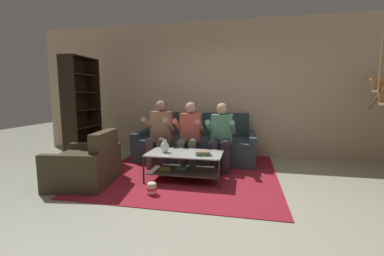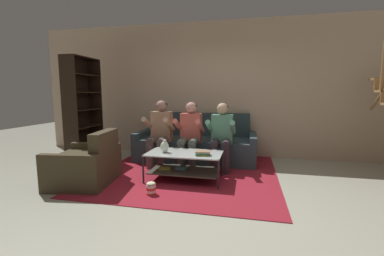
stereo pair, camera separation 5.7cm
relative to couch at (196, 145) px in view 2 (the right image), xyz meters
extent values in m
plane|color=#AAAC98|center=(0.37, -1.90, -0.30)|extent=(16.80, 16.80, 0.00)
cube|color=#C8AB8F|center=(0.37, 0.56, 1.15)|extent=(8.40, 0.12, 2.90)
cylinder|color=#B07F4C|center=(3.16, -0.29, 1.58)|extent=(0.04, 0.04, 0.90)
cube|color=#304147|center=(0.00, -0.06, -0.08)|extent=(2.16, 0.99, 0.46)
cube|color=#29373C|center=(0.00, 0.35, 0.40)|extent=(2.16, 0.18, 0.49)
cube|color=#304147|center=(-1.14, -0.06, -0.02)|extent=(0.13, 0.99, 0.58)
cube|color=#304147|center=(1.14, -0.06, -0.02)|extent=(0.13, 0.99, 0.58)
cylinder|color=#564844|center=(-0.68, -0.86, -0.08)|extent=(0.14, 0.14, 0.46)
cylinder|color=#564844|center=(-0.48, -0.86, -0.08)|extent=(0.14, 0.14, 0.46)
cylinder|color=#564844|center=(-0.68, -0.68, 0.20)|extent=(0.14, 0.42, 0.14)
cylinder|color=#564844|center=(-0.48, -0.68, 0.20)|extent=(0.14, 0.42, 0.14)
cube|color=#9F775A|center=(-0.58, -0.47, 0.44)|extent=(0.38, 0.22, 0.57)
cylinder|color=#9F775A|center=(-0.78, -0.65, 0.50)|extent=(0.09, 0.49, 0.31)
cylinder|color=#9F775A|center=(-0.38, -0.65, 0.50)|extent=(0.09, 0.49, 0.31)
sphere|color=#93655A|center=(-0.58, -0.47, 0.83)|extent=(0.21, 0.21, 0.21)
ellipsoid|color=black|center=(-0.58, -0.45, 0.85)|extent=(0.21, 0.21, 0.13)
cylinder|color=#50564E|center=(-0.10, -0.86, -0.08)|extent=(0.14, 0.14, 0.46)
cylinder|color=#50564E|center=(0.10, -0.86, -0.08)|extent=(0.14, 0.14, 0.46)
cylinder|color=#50564E|center=(-0.10, -0.68, 0.20)|extent=(0.14, 0.42, 0.14)
cylinder|color=#50564E|center=(0.10, -0.68, 0.20)|extent=(0.14, 0.42, 0.14)
cube|color=#B75145|center=(0.00, -0.47, 0.43)|extent=(0.38, 0.22, 0.54)
cylinder|color=#B75145|center=(-0.20, -0.65, 0.48)|extent=(0.09, 0.49, 0.31)
cylinder|color=#B75145|center=(0.20, -0.65, 0.48)|extent=(0.09, 0.49, 0.31)
sphere|color=tan|center=(0.00, -0.47, 0.80)|extent=(0.21, 0.21, 0.21)
ellipsoid|color=black|center=(0.00, -0.45, 0.83)|extent=(0.21, 0.21, 0.13)
cylinder|color=#2F252E|center=(0.48, -0.86, -0.08)|extent=(0.14, 0.14, 0.46)
cylinder|color=#2F252E|center=(0.68, -0.86, -0.08)|extent=(0.14, 0.14, 0.46)
cylinder|color=#2F252E|center=(0.48, -0.68, 0.20)|extent=(0.14, 0.42, 0.14)
cylinder|color=#2F252E|center=(0.68, -0.68, 0.20)|extent=(0.14, 0.42, 0.14)
cube|color=#52896C|center=(0.58, -0.47, 0.42)|extent=(0.38, 0.22, 0.53)
cylinder|color=#52896C|center=(0.38, -0.65, 0.47)|extent=(0.09, 0.49, 0.31)
cylinder|color=#52896C|center=(0.78, -0.65, 0.47)|extent=(0.09, 0.49, 0.31)
sphere|color=tan|center=(0.58, -0.47, 0.79)|extent=(0.21, 0.21, 0.21)
ellipsoid|color=black|center=(0.58, -0.45, 0.82)|extent=(0.21, 0.21, 0.13)
cube|color=#B4BFBA|center=(0.08, -1.31, 0.13)|extent=(1.17, 0.64, 0.02)
cube|color=#404134|center=(0.08, -1.31, -0.15)|extent=(1.08, 0.59, 0.02)
cylinder|color=#29242B|center=(-0.49, -1.62, -0.08)|extent=(0.03, 0.03, 0.45)
cylinder|color=#29242B|center=(0.65, -1.62, -0.08)|extent=(0.03, 0.03, 0.45)
cylinder|color=#29242B|center=(-0.49, -1.00, -0.08)|extent=(0.03, 0.03, 0.45)
cylinder|color=#29242B|center=(0.65, -1.00, -0.08)|extent=(0.03, 0.03, 0.45)
cube|color=gold|center=(-0.24, -1.35, -0.12)|extent=(0.20, 0.14, 0.03)
cube|color=teal|center=(0.01, -1.26, -0.12)|extent=(0.18, 0.14, 0.03)
cube|color=maroon|center=(0.04, -0.78, -0.30)|extent=(3.00, 3.25, 0.01)
cube|color=#875361|center=(0.04, -0.78, -0.30)|extent=(1.65, 1.79, 0.00)
ellipsoid|color=silver|center=(-0.23, -1.36, 0.23)|extent=(0.13, 0.13, 0.18)
cylinder|color=silver|center=(-0.23, -1.36, 0.32)|extent=(0.06, 0.06, 0.04)
cube|color=#A9B837|center=(0.38, -1.39, 0.15)|extent=(0.19, 0.17, 0.02)
cube|color=teal|center=(0.38, -1.40, 0.17)|extent=(0.20, 0.16, 0.02)
cube|color=#937051|center=(0.39, -1.41, 0.20)|extent=(0.25, 0.21, 0.02)
cube|color=black|center=(-2.25, -0.93, 0.74)|extent=(0.33, 0.02, 2.09)
cube|color=black|center=(-2.26, -0.07, 0.74)|extent=(0.33, 0.02, 2.09)
cube|color=black|center=(-2.41, -0.50, 0.74)|extent=(0.03, 0.87, 2.09)
cube|color=black|center=(-2.25, -0.50, -0.29)|extent=(0.34, 0.84, 0.02)
cube|color=black|center=(-2.25, -0.50, 0.04)|extent=(0.34, 0.84, 0.02)
cube|color=black|center=(-2.25, -0.50, 0.39)|extent=(0.34, 0.84, 0.02)
cube|color=black|center=(-2.25, -0.50, 0.74)|extent=(0.34, 0.84, 0.02)
cube|color=black|center=(-2.25, -0.50, 1.09)|extent=(0.34, 0.84, 0.02)
cube|color=black|center=(-2.25, -0.50, 1.43)|extent=(0.34, 0.84, 0.02)
cube|color=black|center=(-2.25, -0.50, 1.77)|extent=(0.34, 0.84, 0.02)
cube|color=red|center=(-2.22, -0.89, -0.19)|extent=(0.24, 0.04, 0.20)
cube|color=orange|center=(-2.24, -0.84, -0.19)|extent=(0.27, 0.05, 0.20)
cube|color=gold|center=(-2.22, -0.78, -0.19)|extent=(0.22, 0.05, 0.18)
cube|color=gold|center=(-2.25, -0.73, -0.19)|extent=(0.30, 0.04, 0.19)
cube|color=#288343|center=(-2.23, -0.68, -0.19)|extent=(0.25, 0.03, 0.20)
cube|color=#2B56AD|center=(-2.22, -0.63, -0.16)|extent=(0.22, 0.05, 0.25)
cube|color=olive|center=(-2.23, -0.59, -0.16)|extent=(0.24, 0.04, 0.24)
cube|color=gold|center=(-2.22, -0.54, -0.16)|extent=(0.23, 0.04, 0.26)
cube|color=gold|center=(-2.24, -0.51, -0.16)|extent=(0.26, 0.03, 0.26)
cube|color=#917C54|center=(-2.24, -0.47, -0.18)|extent=(0.26, 0.03, 0.21)
cube|color=blue|center=(-2.22, -0.43, -0.15)|extent=(0.22, 0.05, 0.26)
cube|color=#966847|center=(-2.25, -0.38, -0.17)|extent=(0.28, 0.04, 0.23)
cube|color=#B2B349|center=(-2.24, -0.32, -0.19)|extent=(0.25, 0.05, 0.20)
cube|color=teal|center=(-2.23, -0.27, -0.17)|extent=(0.23, 0.03, 0.24)
cube|color=red|center=(-2.24, -0.23, -0.14)|extent=(0.26, 0.06, 0.29)
cube|color=teal|center=(-2.26, -0.17, -0.19)|extent=(0.29, 0.03, 0.19)
cube|color=#3E3422|center=(-1.39, -1.78, -0.08)|extent=(0.93, 0.83, 0.45)
cube|color=#3E3422|center=(-1.05, -1.73, 0.33)|extent=(0.26, 0.74, 0.36)
cube|color=#3E3422|center=(-1.44, -1.37, -0.03)|extent=(0.84, 0.22, 0.55)
cube|color=#3E3422|center=(-1.33, -2.19, -0.03)|extent=(0.84, 0.22, 0.55)
cylinder|color=red|center=(-0.22, -1.99, -0.29)|extent=(0.13, 0.13, 0.04)
cylinder|color=white|center=(-0.22, -1.99, -0.25)|extent=(0.13, 0.13, 0.04)
cylinder|color=red|center=(-0.22, -1.99, -0.21)|extent=(0.13, 0.13, 0.04)
cylinder|color=white|center=(-0.22, -1.99, -0.18)|extent=(0.13, 0.13, 0.04)
ellipsoid|color=beige|center=(-0.22, -1.99, -0.14)|extent=(0.12, 0.12, 0.04)
camera|label=1|loc=(0.99, -5.15, 1.07)|focal=24.00mm
camera|label=2|loc=(1.05, -5.13, 1.07)|focal=24.00mm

